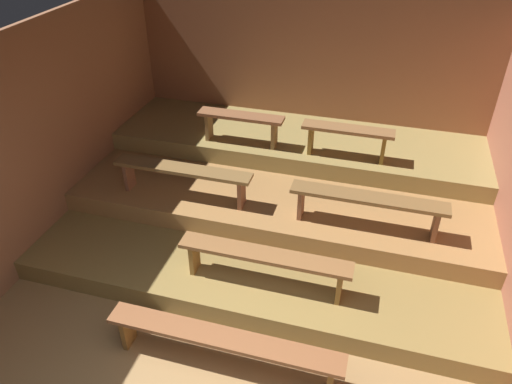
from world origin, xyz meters
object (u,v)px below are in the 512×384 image
(bench_lower_center, at_px, (265,259))
(bench_middle_right, at_px, (368,202))
(bench_middle_left, at_px, (183,173))
(bench_upper_right, at_px, (348,135))
(bench_floor_center, at_px, (223,342))
(bench_upper_left, at_px, (241,121))

(bench_lower_center, relative_size, bench_middle_right, 1.04)
(bench_middle_left, height_order, bench_upper_right, bench_upper_right)
(bench_floor_center, xyz_separation_m, bench_upper_right, (0.68, 3.05, 0.70))
(bench_middle_left, xyz_separation_m, bench_middle_right, (2.25, 0.00, 0.00))
(bench_lower_center, bearing_deg, bench_upper_left, 113.36)
(bench_middle_right, height_order, bench_upper_right, bench_upper_right)
(bench_lower_center, xyz_separation_m, bench_middle_left, (-1.31, 0.97, 0.24))
(bench_middle_left, distance_m, bench_upper_left, 1.24)
(bench_middle_right, xyz_separation_m, bench_upper_left, (-1.85, 1.15, 0.23))
(bench_middle_right, bearing_deg, bench_middle_left, 180.00)
(bench_upper_left, bearing_deg, bench_upper_right, 0.00)
(bench_floor_center, xyz_separation_m, bench_middle_left, (-1.18, 1.90, 0.48))
(bench_middle_left, relative_size, bench_upper_right, 1.47)
(bench_lower_center, height_order, bench_upper_left, bench_upper_left)
(bench_upper_left, bearing_deg, bench_floor_center, -75.64)
(bench_floor_center, relative_size, bench_upper_right, 1.88)
(bench_upper_left, bearing_deg, bench_lower_center, -66.64)
(bench_floor_center, distance_m, bench_upper_right, 3.21)
(bench_middle_right, bearing_deg, bench_upper_left, 148.20)
(bench_upper_right, bearing_deg, bench_middle_left, -148.20)
(bench_middle_right, relative_size, bench_upper_right, 1.47)
(bench_floor_center, distance_m, bench_upper_left, 3.23)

